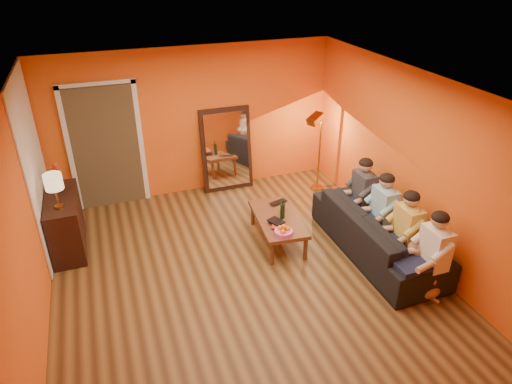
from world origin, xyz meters
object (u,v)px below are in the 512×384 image
object	(u,v)px
table_lamp	(56,191)
person_far_right	(363,195)
person_mid_right	(383,212)
sofa	(377,232)
mirror_frame	(226,149)
dog	(424,268)
wine_bottle	(283,209)
tumbler	(282,209)
vase	(59,184)
person_far_left	(434,254)
person_mid_left	(407,231)
coffee_table	(278,229)
laptop	(280,204)
sideboard	(66,223)
floor_lamp	(319,153)

from	to	relation	value
table_lamp	person_far_right	distance (m)	4.46
person_mid_right	sofa	bearing A→B (deg)	-142.43
mirror_frame	dog	distance (m)	4.01
wine_bottle	tumbler	size ratio (longest dim) A/B	3.32
sofa	vase	xyz separation A→B (m)	(-4.24, 1.91, 0.60)
sofa	wine_bottle	bearing A→B (deg)	59.17
mirror_frame	person_far_left	world-z (taller)	mirror_frame
sofa	vase	world-z (taller)	vase
mirror_frame	person_mid_right	size ratio (longest dim) A/B	1.25
person_far_left	tumbler	distance (m)	2.27
person_far_left	tumbler	size ratio (longest dim) A/B	13.06
person_mid_left	tumbler	distance (m)	1.84
mirror_frame	person_mid_left	xyz separation A→B (m)	(1.58, -3.19, -0.15)
table_lamp	coffee_table	distance (m)	3.18
dog	person_mid_right	bearing A→B (deg)	108.55
dog	laptop	xyz separation A→B (m)	(-1.14, 2.06, 0.07)
sofa	dog	bearing A→B (deg)	-175.31
mirror_frame	person_mid_left	size ratio (longest dim) A/B	1.25
person_far_right	tumbler	size ratio (longest dim) A/B	13.06
mirror_frame	dog	bearing A→B (deg)	-67.49
wine_bottle	dog	bearing A→B (deg)	-52.47
person_mid_left	laptop	size ratio (longest dim) A/B	4.10
dog	laptop	bearing A→B (deg)	140.49
mirror_frame	person_far_left	bearing A→B (deg)	-67.11
sofa	person_far_right	distance (m)	0.71
dog	person_mid_left	distance (m)	0.55
dog	vase	world-z (taller)	vase
mirror_frame	tumbler	bearing A→B (deg)	-80.11
person_far_left	person_mid_right	world-z (taller)	same
sofa	mirror_frame	bearing A→B (deg)	27.87
dog	person_far_left	world-z (taller)	person_far_left
tumbler	person_mid_left	bearing A→B (deg)	-46.72
wine_bottle	tumbler	xyz separation A→B (m)	(0.07, 0.17, -0.11)
mirror_frame	person_far_left	distance (m)	4.06
dog	wine_bottle	distance (m)	2.10
sofa	person_mid_right	size ratio (longest dim) A/B	1.94
person_far_left	laptop	size ratio (longest dim) A/B	4.10
person_mid_left	person_far_right	world-z (taller)	same
coffee_table	sideboard	bearing A→B (deg)	168.54
table_lamp	person_far_left	distance (m)	4.99
sideboard	person_far_right	world-z (taller)	person_far_right
floor_lamp	person_far_left	xyz separation A→B (m)	(0.03, -3.10, -0.11)
table_lamp	floor_lamp	bearing A→B (deg)	9.62
dog	tumbler	distance (m)	2.19
person_far_right	vase	bearing A→B (deg)	163.89
person_far_left	person_mid_right	xyz separation A→B (m)	(0.00, 1.10, 0.00)
person_far_right	wine_bottle	bearing A→B (deg)	177.25
tumbler	laptop	distance (m)	0.24
floor_lamp	tumbler	distance (m)	1.74
vase	person_far_right	bearing A→B (deg)	-16.11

